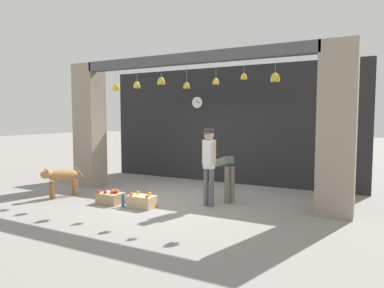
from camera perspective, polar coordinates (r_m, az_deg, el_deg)
name	(u,v)px	position (r m, az deg, el deg)	size (l,w,h in m)	color
ground_plane	(185,200)	(8.08, -1.22, -9.31)	(60.00, 60.00, 0.00)	gray
shop_back_wall	(226,125)	(10.11, 5.62, 3.13)	(7.72, 0.12, 3.38)	#232326
shop_pillar_left	(90,126)	(10.02, -16.68, 2.95)	(0.70, 0.60, 3.38)	gray
shop_pillar_right	(337,129)	(7.20, 23.01, 2.27)	(0.70, 0.60, 3.38)	gray
storefront_awning	(186,61)	(8.07, -1.00, 13.70)	(5.82, 0.30, 0.82)	#4C4C51
dog	(61,176)	(8.86, -20.95, -5.05)	(0.53, 1.03, 0.74)	#9E7042
shopkeeper	(209,161)	(7.36, 2.83, -2.82)	(0.34, 0.28, 1.67)	#56565B
worker_stooping	(224,170)	(7.91, 5.37, -4.31)	(0.74, 0.60, 1.08)	#6B665B
fruit_crate_oranges	(142,201)	(7.49, -8.39, -9.40)	(0.59, 0.34, 0.32)	tan
fruit_crate_apples	(111,198)	(7.97, -13.40, -8.68)	(0.55, 0.41, 0.31)	tan
water_bottle	(123,201)	(7.62, -11.44, -9.29)	(0.07, 0.07, 0.26)	#2D60AD
wall_clock	(197,103)	(10.42, 0.88, 6.93)	(0.36, 0.03, 0.36)	black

